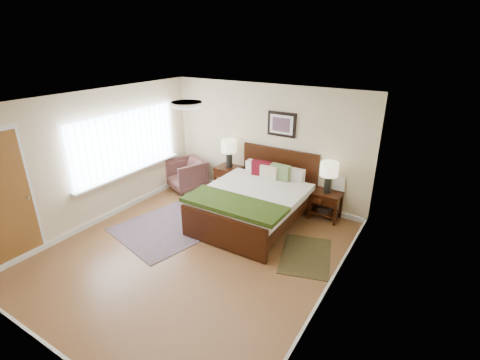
{
  "coord_description": "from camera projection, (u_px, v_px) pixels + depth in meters",
  "views": [
    {
      "loc": [
        3.25,
        -3.83,
        3.36
      ],
      "look_at": [
        0.32,
        0.92,
        1.05
      ],
      "focal_mm": 26.0,
      "sensor_mm": 36.0,
      "label": 1
    }
  ],
  "objects": [
    {
      "name": "floor",
      "position": [
        195.0,
        251.0,
        5.87
      ],
      "size": [
        5.0,
        5.0,
        0.0
      ],
      "primitive_type": "plane",
      "color": "brown",
      "rests_on": "ground"
    },
    {
      "name": "back_wall",
      "position": [
        266.0,
        144.0,
        7.36
      ],
      "size": [
        4.5,
        0.04,
        2.5
      ],
      "primitive_type": "cube",
      "color": "beige",
      "rests_on": "ground"
    },
    {
      "name": "front_wall",
      "position": [
        31.0,
        267.0,
        3.43
      ],
      "size": [
        4.5,
        0.04,
        2.5
      ],
      "primitive_type": "cube",
      "color": "beige",
      "rests_on": "ground"
    },
    {
      "name": "left_wall",
      "position": [
        97.0,
        158.0,
        6.48
      ],
      "size": [
        0.04,
        5.0,
        2.5
      ],
      "primitive_type": "cube",
      "color": "beige",
      "rests_on": "ground"
    },
    {
      "name": "right_wall",
      "position": [
        333.0,
        220.0,
        4.3
      ],
      "size": [
        0.04,
        5.0,
        2.5
      ],
      "primitive_type": "cube",
      "color": "beige",
      "rests_on": "ground"
    },
    {
      "name": "ceiling",
      "position": [
        187.0,
        102.0,
        4.91
      ],
      "size": [
        4.5,
        5.0,
        0.02
      ],
      "primitive_type": "cube",
      "color": "white",
      "rests_on": "back_wall"
    },
    {
      "name": "window",
      "position": [
        127.0,
        143.0,
        6.96
      ],
      "size": [
        0.11,
        2.72,
        1.32
      ],
      "color": "silver",
      "rests_on": "left_wall"
    },
    {
      "name": "door",
      "position": [
        0.0,
        202.0,
        5.17
      ],
      "size": [
        0.06,
        1.0,
        2.18
      ],
      "color": "silver",
      "rests_on": "ground"
    },
    {
      "name": "ceil_fixture",
      "position": [
        187.0,
        104.0,
        4.93
      ],
      "size": [
        0.44,
        0.44,
        0.08
      ],
      "color": "white",
      "rests_on": "ceiling"
    },
    {
      "name": "bed",
      "position": [
        255.0,
        196.0,
        6.59
      ],
      "size": [
        1.83,
        2.22,
        1.2
      ],
      "color": "black",
      "rests_on": "ground"
    },
    {
      "name": "wall_art",
      "position": [
        282.0,
        124.0,
        6.98
      ],
      "size": [
        0.62,
        0.05,
        0.5
      ],
      "color": "black",
      "rests_on": "back_wall"
    },
    {
      "name": "nightstand_left",
      "position": [
        229.0,
        172.0,
        7.82
      ],
      "size": [
        0.54,
        0.49,
        0.65
      ],
      "color": "black",
      "rests_on": "ground"
    },
    {
      "name": "nightstand_right",
      "position": [
        326.0,
        202.0,
        6.8
      ],
      "size": [
        0.57,
        0.43,
        0.56
      ],
      "color": "black",
      "rests_on": "ground"
    },
    {
      "name": "lamp_left",
      "position": [
        229.0,
        149.0,
        7.63
      ],
      "size": [
        0.35,
        0.35,
        0.61
      ],
      "color": "black",
      "rests_on": "nightstand_left"
    },
    {
      "name": "lamp_right",
      "position": [
        329.0,
        172.0,
        6.56
      ],
      "size": [
        0.35,
        0.35,
        0.61
      ],
      "color": "black",
      "rests_on": "nightstand_right"
    },
    {
      "name": "armchair",
      "position": [
        187.0,
        174.0,
        8.15
      ],
      "size": [
        1.02,
        1.03,
        0.72
      ],
      "primitive_type": "imported",
      "rotation": [
        0.0,
        0.0,
        -0.41
      ],
      "color": "brown",
      "rests_on": "ground"
    },
    {
      "name": "rug_persian",
      "position": [
        179.0,
        223.0,
        6.74
      ],
      "size": [
        2.09,
        2.58,
        0.01
      ],
      "primitive_type": "cube",
      "rotation": [
        0.0,
        0.0,
        -0.24
      ],
      "color": "#0D1A43",
      "rests_on": "ground"
    },
    {
      "name": "rug_navy",
      "position": [
        306.0,
        255.0,
        5.74
      ],
      "size": [
        1.1,
        1.36,
        0.01
      ],
      "primitive_type": "cube",
      "rotation": [
        0.0,
        0.0,
        0.29
      ],
      "color": "black",
      "rests_on": "ground"
    }
  ]
}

